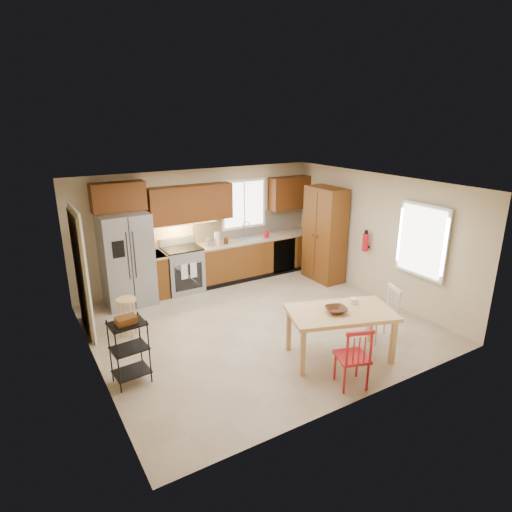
{
  "coord_description": "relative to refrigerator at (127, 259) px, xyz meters",
  "views": [
    {
      "loc": [
        -3.57,
        -5.88,
        3.55
      ],
      "look_at": [
        0.18,
        0.4,
        1.15
      ],
      "focal_mm": 30.0,
      "sensor_mm": 36.0,
      "label": 1
    }
  ],
  "objects": [
    {
      "name": "floor",
      "position": [
        1.7,
        -2.12,
        -0.91
      ],
      "size": [
        5.5,
        5.5,
        0.0
      ],
      "primitive_type": "plane",
      "color": "gray",
      "rests_on": "ground"
    },
    {
      "name": "ceiling",
      "position": [
        1.7,
        -2.12,
        1.59
      ],
      "size": [
        5.5,
        5.0,
        0.02
      ],
      "primitive_type": "cube",
      "color": "silver",
      "rests_on": "ground"
    },
    {
      "name": "wall_back",
      "position": [
        1.7,
        0.38,
        0.34
      ],
      "size": [
        5.5,
        0.02,
        2.5
      ],
      "primitive_type": "cube",
      "color": "#CCB793",
      "rests_on": "ground"
    },
    {
      "name": "wall_front",
      "position": [
        1.7,
        -4.62,
        0.34
      ],
      "size": [
        5.5,
        0.02,
        2.5
      ],
      "primitive_type": "cube",
      "color": "#CCB793",
      "rests_on": "ground"
    },
    {
      "name": "wall_left",
      "position": [
        -1.05,
        -2.12,
        0.34
      ],
      "size": [
        0.02,
        5.0,
        2.5
      ],
      "primitive_type": "cube",
      "color": "#CCB793",
      "rests_on": "ground"
    },
    {
      "name": "wall_right",
      "position": [
        4.45,
        -2.12,
        0.34
      ],
      "size": [
        0.02,
        5.0,
        2.5
      ],
      "primitive_type": "cube",
      "color": "#CCB793",
      "rests_on": "ground"
    },
    {
      "name": "refrigerator",
      "position": [
        0.0,
        0.0,
        0.0
      ],
      "size": [
        0.92,
        0.75,
        1.82
      ],
      "primitive_type": "cube",
      "color": "gray",
      "rests_on": "floor"
    },
    {
      "name": "range_stove",
      "position": [
        1.15,
        0.06,
        -0.45
      ],
      "size": [
        0.76,
        0.63,
        0.92
      ],
      "primitive_type": "cube",
      "color": "gray",
      "rests_on": "floor"
    },
    {
      "name": "base_cabinet_narrow",
      "position": [
        0.6,
        0.08,
        -0.46
      ],
      "size": [
        0.3,
        0.6,
        0.9
      ],
      "primitive_type": "cube",
      "color": "brown",
      "rests_on": "floor"
    },
    {
      "name": "base_cabinet_run",
      "position": [
        2.99,
        0.08,
        -0.46
      ],
      "size": [
        2.92,
        0.6,
        0.9
      ],
      "primitive_type": "cube",
      "color": "brown",
      "rests_on": "floor"
    },
    {
      "name": "dishwasher",
      "position": [
        3.55,
        -0.22,
        -0.46
      ],
      "size": [
        0.6,
        0.02,
        0.78
      ],
      "primitive_type": "cube",
      "color": "black",
      "rests_on": "floor"
    },
    {
      "name": "backsplash",
      "position": [
        2.99,
        0.36,
        0.27
      ],
      "size": [
        2.92,
        0.03,
        0.55
      ],
      "primitive_type": "cube",
      "color": "beige",
      "rests_on": "wall_back"
    },
    {
      "name": "upper_over_fridge",
      "position": [
        0.0,
        0.2,
        1.19
      ],
      "size": [
        1.0,
        0.35,
        0.55
      ],
      "primitive_type": "cube",
      "color": "#5B2B0F",
      "rests_on": "wall_back"
    },
    {
      "name": "upper_left_block",
      "position": [
        1.45,
        0.2,
        0.92
      ],
      "size": [
        1.8,
        0.35,
        0.75
      ],
      "primitive_type": "cube",
      "color": "#5B2B0F",
      "rests_on": "wall_back"
    },
    {
      "name": "upper_right_block",
      "position": [
        3.95,
        0.2,
        0.92
      ],
      "size": [
        1.0,
        0.35,
        0.75
      ],
      "primitive_type": "cube",
      "color": "#5B2B0F",
      "rests_on": "wall_back"
    },
    {
      "name": "window_back",
      "position": [
        2.8,
        0.35,
        0.74
      ],
      "size": [
        1.12,
        0.04,
        1.12
      ],
      "primitive_type": "cube",
      "color": "white",
      "rests_on": "wall_back"
    },
    {
      "name": "sink",
      "position": [
        2.8,
        0.08,
        -0.05
      ],
      "size": [
        0.62,
        0.46,
        0.16
      ],
      "primitive_type": "cube",
      "color": "gray",
      "rests_on": "base_cabinet_run"
    },
    {
      "name": "undercab_glow",
      "position": [
        1.15,
        0.17,
        0.52
      ],
      "size": [
        1.6,
        0.3,
        0.01
      ],
      "primitive_type": "cube",
      "color": "#FFBF66",
      "rests_on": "wall_back"
    },
    {
      "name": "soap_bottle",
      "position": [
        3.18,
        -0.02,
        0.09
      ],
      "size": [
        0.09,
        0.09,
        0.19
      ],
      "primitive_type": "imported",
      "color": "#B50C19",
      "rests_on": "base_cabinet_run"
    },
    {
      "name": "paper_towel",
      "position": [
        1.95,
        0.03,
        0.13
      ],
      "size": [
        0.12,
        0.12,
        0.28
      ],
      "primitive_type": "cylinder",
      "color": "silver",
      "rests_on": "base_cabinet_run"
    },
    {
      "name": "canister_steel",
      "position": [
        1.75,
        0.03,
        0.08
      ],
      "size": [
        0.11,
        0.11,
        0.18
      ],
      "primitive_type": "cylinder",
      "color": "gray",
      "rests_on": "base_cabinet_run"
    },
    {
      "name": "canister_wood",
      "position": [
        2.15,
        -0.0,
        0.06
      ],
      "size": [
        0.1,
        0.1,
        0.14
      ],
      "primitive_type": "cylinder",
      "color": "#472413",
      "rests_on": "base_cabinet_run"
    },
    {
      "name": "pantry",
      "position": [
        4.13,
        -0.93,
        0.14
      ],
      "size": [
        0.5,
        0.95,
        2.1
      ],
      "primitive_type": "cube",
      "color": "brown",
      "rests_on": "floor"
    },
    {
      "name": "fire_extinguisher",
      "position": [
        4.33,
        -1.98,
        0.19
      ],
      "size": [
        0.12,
        0.12,
        0.36
      ],
      "primitive_type": "cylinder",
      "color": "#B50C19",
      "rests_on": "wall_right"
    },
    {
      "name": "window_right",
      "position": [
        4.38,
        -3.27,
        0.54
      ],
      "size": [
        0.04,
        1.02,
        1.32
      ],
      "primitive_type": "cube",
      "color": "white",
      "rests_on": "wall_right"
    },
    {
      "name": "doorway",
      "position": [
        -0.97,
        -0.82,
        0.14
      ],
      "size": [
        0.04,
        0.95,
        2.1
      ],
      "primitive_type": "cube",
      "color": "#8C7A59",
      "rests_on": "wall_left"
    },
    {
      "name": "dining_table",
      "position": [
        2.21,
        -3.66,
        -0.53
      ],
      "size": [
        1.76,
        1.34,
        0.76
      ],
      "primitive_type": null,
      "rotation": [
        0.0,
        0.0,
        -0.33
      ],
      "color": "tan",
      "rests_on": "floor"
    },
    {
      "name": "chair_red",
      "position": [
        1.86,
        -4.31,
        -0.45
      ],
      "size": [
        0.55,
        0.55,
        0.92
      ],
      "primitive_type": null,
      "rotation": [
        0.0,
        0.0,
        -0.33
      ],
      "color": "#AB1A1C",
      "rests_on": "floor"
    },
    {
      "name": "chair_white",
      "position": [
        3.16,
        -3.61,
        -0.45
      ],
      "size": [
        0.55,
        0.55,
        0.92
      ],
      "primitive_type": null,
      "rotation": [
        0.0,
        0.0,
        1.24
      ],
      "color": "silver",
      "rests_on": "floor"
    },
    {
      "name": "table_bowl",
      "position": [
        2.11,
        -3.66,
        -0.14
      ],
      "size": [
        0.4,
        0.4,
        0.08
      ],
      "primitive_type": "imported",
      "rotation": [
        0.0,
        0.0,
        -0.33
      ],
      "color": "#472413",
      "rests_on": "dining_table"
    },
    {
      "name": "table_jar",
      "position": [
        2.55,
        -3.56,
        -0.11
      ],
      "size": [
        0.15,
        0.15,
        0.13
      ],
      "primitive_type": "cylinder",
      "rotation": [
        0.0,
        0.0,
        -0.33
      ],
      "color": "silver",
      "rests_on": "dining_table"
    },
    {
      "name": "bar_stool",
      "position": [
        -0.39,
        -1.32,
        -0.57
      ],
      "size": [
        0.41,
        0.41,
        0.67
      ],
      "primitive_type": null,
      "rotation": [
        0.0,
        0.0,
        0.3
      ],
      "color": "tan",
      "rests_on": "floor"
    },
    {
      "name": "utility_cart",
      "position": [
        -0.71,
        -2.69,
        -0.43
      ],
      "size": [
        0.5,
        0.41,
        0.95
      ],
      "primitive_type": null,
      "rotation": [
        0.0,
        0.0,
        0.08
      ],
      "color": "black",
      "rests_on": "floor"
    }
  ]
}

